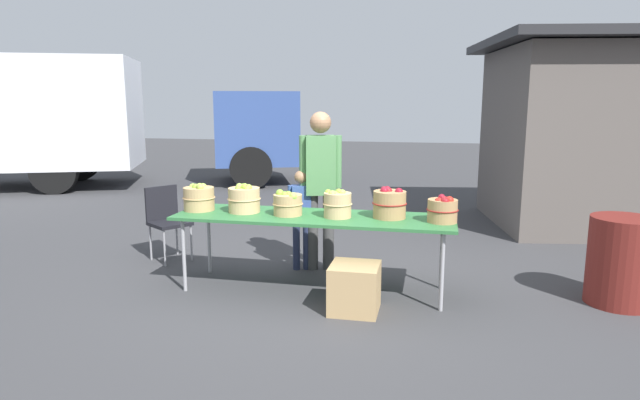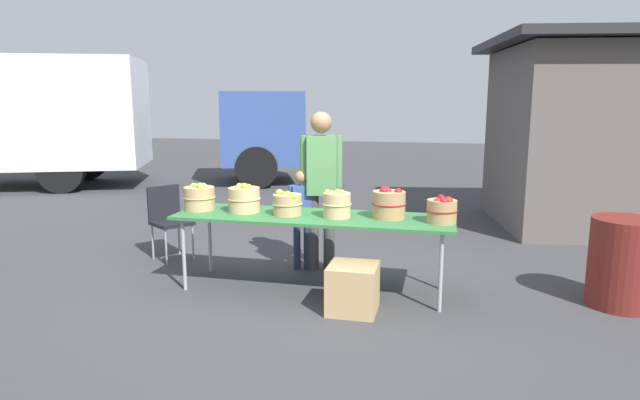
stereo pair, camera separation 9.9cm
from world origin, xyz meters
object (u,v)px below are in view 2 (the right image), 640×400
apple_basket_red_0 (389,204)px  apple_basket_green_3 (337,204)px  child_customer (302,212)px  apple_basket_green_1 (244,199)px  folding_chair (169,216)px  vendor_adult (321,178)px  apple_basket_green_2 (287,204)px  apple_basket_red_1 (442,210)px  market_table (313,219)px  box_truck (95,118)px  produce_crate (353,288)px  trash_barrel (623,263)px  apple_basket_green_0 (199,197)px

apple_basket_red_0 → apple_basket_green_3: bearing=-170.5°
child_customer → apple_basket_green_1: bearing=35.3°
child_customer → folding_chair: size_ratio=1.29×
apple_basket_green_3 → vendor_adult: bearing=114.2°
apple_basket_green_2 → apple_basket_red_1: size_ratio=1.03×
market_table → apple_basket_red_1: apple_basket_red_1 is taller
box_truck → folding_chair: 6.56m
apple_basket_red_1 → produce_crate: 1.08m
trash_barrel → folding_chair: bearing=174.6°
vendor_adult → market_table: bearing=81.0°
market_table → apple_basket_green_3: size_ratio=9.58×
apple_basket_green_0 → folding_chair: (-0.72, 0.65, -0.37)m
apple_basket_green_1 → child_customer: size_ratio=0.30×
apple_basket_red_1 → folding_chair: apple_basket_red_1 is taller
vendor_adult → box_truck: 7.86m
apple_basket_red_0 → apple_basket_red_1: 0.50m
apple_basket_green_0 → market_table: bearing=-0.8°
apple_basket_green_0 → apple_basket_green_3: bearing=-1.6°
apple_basket_green_1 → produce_crate: apple_basket_green_1 is taller
apple_basket_green_0 → trash_barrel: 4.06m
apple_basket_green_2 → apple_basket_red_0: 0.98m
market_table → box_truck: size_ratio=0.34×
apple_basket_red_0 → box_truck: size_ratio=0.04×
child_customer → apple_basket_green_3: bearing=110.2°
apple_basket_red_0 → apple_basket_green_1: bearing=-178.5°
apple_basket_red_0 → vendor_adult: 1.02m
apple_basket_green_2 → apple_basket_red_1: 1.47m
folding_chair → trash_barrel: folding_chair is taller
vendor_adult → trash_barrel: bearing=155.9°
market_table → apple_basket_green_0: size_ratio=8.24×
market_table → trash_barrel: bearing=4.6°
box_truck → trash_barrel: bearing=-51.8°
apple_basket_green_0 → apple_basket_red_0: apple_basket_red_0 is taller
apple_basket_red_0 → produce_crate: size_ratio=0.77×
child_customer → produce_crate: child_customer is taller
produce_crate → apple_basket_green_2: bearing=148.7°
apple_basket_green_0 → box_truck: 7.49m
apple_basket_red_1 → apple_basket_green_3: bearing=179.4°
apple_basket_green_1 → folding_chair: size_ratio=0.39×
apple_basket_green_0 → trash_barrel: (4.03, 0.21, -0.47)m
child_customer → folding_chair: 1.65m
box_truck → child_customer: bearing=-60.9°
apple_basket_green_1 → apple_basket_green_2: bearing=-5.4°
apple_basket_green_0 → apple_basket_green_2: size_ratio=1.10×
vendor_adult → child_customer: (-0.20, -0.06, -0.37)m
apple_basket_green_3 → child_customer: bearing=128.9°
apple_basket_green_0 → apple_basket_red_1: apple_basket_green_0 is taller
apple_basket_green_2 → apple_basket_green_0: bearing=177.6°
folding_chair → market_table: bearing=-74.9°
apple_basket_red_0 → vendor_adult: (-0.80, 0.62, 0.13)m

